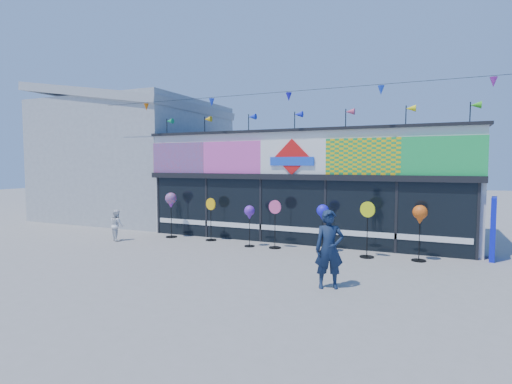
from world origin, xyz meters
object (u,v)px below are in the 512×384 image
Objects in this scene: spinner_3 at (275,223)px; spinner_5 at (367,228)px; spinner_0 at (171,202)px; spinner_2 at (249,214)px; spinner_1 at (211,218)px; child at (117,225)px; adult_man at (329,249)px; spinner_4 at (323,214)px; spinner_6 at (420,216)px; blue_sign at (493,228)px.

spinner_5 reaches higher than spinner_3.
spinner_0 is 4.46m from spinner_3.
spinner_1 is at bearing 166.70° from spinner_2.
spinner_3 is at bearing -140.63° from child.
spinner_1 is 6.65m from adult_man.
spinner_0 is 1.12× the size of spinner_4.
spinner_6 is at bearing 40.17° from adult_man.
spinner_2 is at bearing 179.76° from spinner_5.
spinner_0 is at bearing 176.77° from spinner_3.
spinner_0 is 1.50× the size of child.
child is (-3.20, -1.43, -0.26)m from spinner_1.
spinner_6 is (5.43, 0.14, 0.18)m from spinner_2.
adult_man is (5.40, -3.89, 0.06)m from spinner_1.
spinner_1 reaches higher than spinner_4.
spinner_1 is 0.96× the size of spinner_6.
spinner_5 is at bearing -5.43° from spinner_4.
adult_man is (-1.81, -3.60, -0.42)m from spinner_6.
spinner_5 is at bearing 61.20° from adult_man.
adult_man reaches higher than child.
spinner_1 is 1.11× the size of spinner_2.
spinner_6 reaches higher than spinner_2.
child is (-1.46, -1.37, -0.82)m from spinner_0.
adult_man reaches higher than spinner_2.
blue_sign reaches higher than child.
blue_sign reaches higher than spinner_6.
blue_sign reaches higher than adult_man.
spinner_4 is (2.54, 0.12, 0.10)m from spinner_2.
spinner_3 is at bearing -179.59° from spinner_4.
child is (-12.41, -2.22, -0.36)m from blue_sign.
spinner_2 is 2.55m from spinner_4.
spinner_6 is (2.89, 0.02, 0.08)m from spinner_4.
adult_man is (3.62, -3.47, -0.24)m from spinner_2.
blue_sign reaches higher than spinner_5.
spinner_5 reaches higher than child.
spinner_5 is 9.01m from child.
adult_man is at bearing -167.31° from child.
spinner_2 is 1.23× the size of child.
spinner_5 is at bearing -0.24° from spinner_2.
spinner_0 is at bearing 177.15° from spinner_5.
spinner_3 is 3.06m from spinner_5.
blue_sign is at bearing 4.47° from spinner_0.
child is (-7.53, -1.13, -0.67)m from spinner_4.
spinner_1 reaches higher than child.
spinner_3 is at bearing -179.64° from spinner_6.
spinner_5 is at bearing -145.04° from child.
spinner_4 reaches higher than child.
spinner_5 is 1.54m from spinner_6.
spinner_0 is 1.22× the size of spinner_2.
adult_man reaches higher than spinner_4.
spinner_6 reaches higher than spinner_3.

